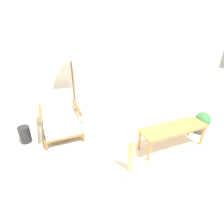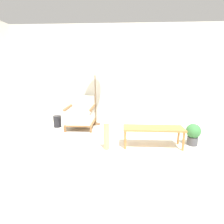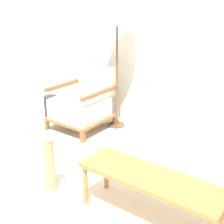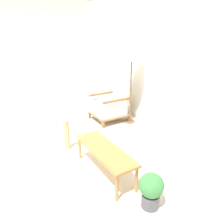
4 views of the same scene
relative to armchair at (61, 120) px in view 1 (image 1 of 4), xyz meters
name	(u,v)px [view 1 (image 1 of 4)]	position (x,y,z in m)	size (l,w,h in m)	color
ground_plane	(140,203)	(0.66, -1.84, -0.33)	(14.00, 14.00, 0.00)	silver
wall_back	(83,56)	(0.66, 0.62, 1.02)	(8.00, 0.06, 2.70)	silver
armchair	(61,120)	(0.00, 0.00, 0.00)	(0.69, 0.73, 0.81)	brown
floor_lamp	(70,53)	(0.35, 0.30, 1.13)	(0.47, 0.47, 1.64)	brown
coffee_table	(173,130)	(1.69, -1.10, 0.03)	(1.17, 0.37, 0.40)	#B2753D
vase	(25,134)	(-0.65, 0.02, -0.17)	(0.20, 0.20, 0.31)	black
potted_plant	(202,122)	(2.52, -0.96, -0.08)	(0.29, 0.29, 0.45)	#4C4C51
scratching_post	(131,160)	(0.79, -1.33, -0.14)	(0.37, 0.37, 0.58)	beige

